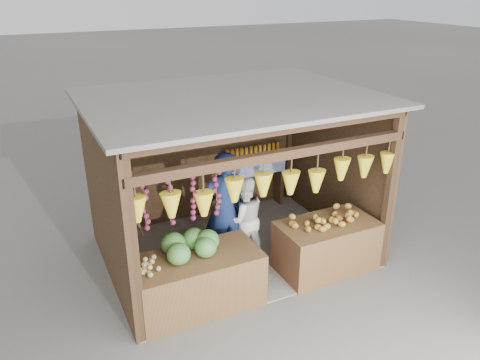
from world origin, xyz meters
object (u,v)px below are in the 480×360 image
(man_standing, at_px, (224,209))
(woman_standing, at_px, (244,219))
(counter_right, at_px, (326,246))
(vendor_seated, at_px, (124,227))
(counter_left, at_px, (198,281))

(man_standing, distance_m, woman_standing, 0.41)
(man_standing, bearing_deg, woman_standing, 175.69)
(counter_right, xyz_separation_m, woman_standing, (-1.01, 0.85, 0.31))
(counter_right, height_order, woman_standing, woman_standing)
(counter_right, distance_m, man_standing, 1.70)
(vendor_seated, bearing_deg, man_standing, -178.71)
(counter_right, distance_m, woman_standing, 1.36)
(counter_left, xyz_separation_m, counter_right, (2.13, -0.02, 0.01))
(man_standing, xyz_separation_m, vendor_seated, (-1.51, 0.29, -0.11))
(counter_left, distance_m, woman_standing, 1.43)
(counter_left, bearing_deg, vendor_seated, 122.00)
(counter_left, relative_size, vendor_seated, 1.52)
(vendor_seated, bearing_deg, counter_left, 134.04)
(counter_left, bearing_deg, woman_standing, 36.40)
(woman_standing, bearing_deg, counter_left, 41.87)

